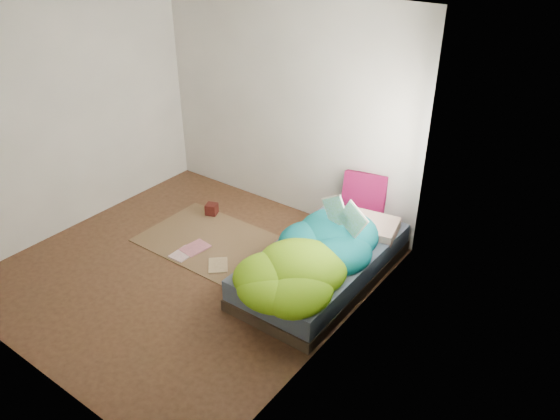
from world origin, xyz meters
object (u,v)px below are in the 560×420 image
object	(u,v)px
pillow_magenta	(364,194)
wooden_box	(212,209)
open_book	(344,207)
bed	(323,265)
floor_book_a	(177,251)
floor_book_b	(189,244)

from	to	relation	value
pillow_magenta	wooden_box	distance (m)	1.92
pillow_magenta	open_book	distance (m)	0.81
pillow_magenta	wooden_box	xyz separation A→B (m)	(-1.75, -0.61, -0.50)
bed	open_book	xyz separation A→B (m)	(0.12, 0.15, 0.65)
bed	wooden_box	distance (m)	1.83
bed	pillow_magenta	xyz separation A→B (m)	(-0.05, 0.91, 0.41)
wooden_box	floor_book_a	distance (m)	0.89
wooden_box	floor_book_b	xyz separation A→B (m)	(0.27, -0.69, -0.05)
bed	open_book	bearing A→B (deg)	51.22
open_book	pillow_magenta	bearing A→B (deg)	114.50
open_book	floor_book_a	xyz separation A→B (m)	(-1.67, -0.71, -0.80)
bed	wooden_box	world-z (taller)	bed
floor_book_a	open_book	bearing A→B (deg)	21.65
open_book	floor_book_b	xyz separation A→B (m)	(-1.65, -0.54, -0.80)
wooden_box	open_book	bearing A→B (deg)	-4.29
wooden_box	bed	bearing A→B (deg)	-9.23
open_book	floor_book_a	size ratio (longest dim) A/B	1.69
wooden_box	floor_book_b	size ratio (longest dim) A/B	0.44
bed	pillow_magenta	world-z (taller)	pillow_magenta
floor_book_a	wooden_box	bearing A→B (deg)	105.26
open_book	bed	bearing A→B (deg)	-117.09
bed	floor_book_a	size ratio (longest dim) A/B	7.23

